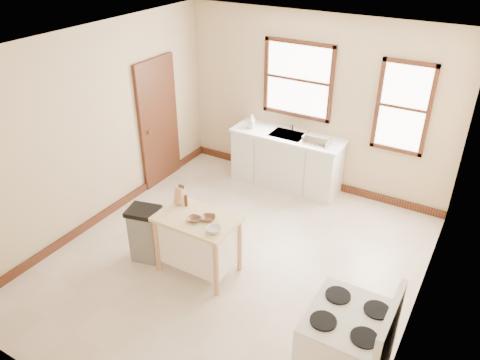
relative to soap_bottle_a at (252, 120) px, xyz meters
name	(u,v)px	position (x,y,z in m)	size (l,w,h in m)	color
floor	(233,261)	(0.95, -2.19, -1.03)	(5.00, 5.00, 0.00)	beige
ceiling	(231,49)	(0.95, -2.19, 1.77)	(5.00, 5.00, 0.00)	white
wall_back	(315,104)	(0.95, 0.31, 0.37)	(4.50, 0.04, 2.80)	tan
wall_left	(95,129)	(-1.30, -2.19, 0.37)	(0.04, 5.00, 2.80)	tan
wall_right	(431,223)	(3.20, -2.19, 0.37)	(0.04, 5.00, 2.80)	tan
window_main	(298,80)	(0.65, 0.29, 0.72)	(1.17, 0.06, 1.22)	black
window_side	(403,108)	(2.30, 0.29, 0.57)	(0.77, 0.06, 1.37)	black
door_left	(159,122)	(-1.26, -0.89, 0.02)	(0.06, 0.90, 2.10)	black
baseboard_back	(308,178)	(0.95, 0.28, -0.97)	(4.50, 0.04, 0.12)	black
baseboard_left	(110,210)	(-1.27, -2.19, -0.97)	(0.04, 5.00, 0.12)	black
sink_counter	(286,160)	(0.65, 0.01, -0.57)	(1.86, 0.62, 0.92)	silver
faucet	(293,124)	(0.65, 0.19, 0.00)	(0.03, 0.03, 0.22)	silver
soap_bottle_a	(252,120)	(0.00, 0.00, 0.00)	(0.08, 0.08, 0.22)	#B2B2B2
soap_bottle_b	(251,122)	(0.01, -0.06, 0.00)	(0.09, 0.10, 0.21)	#B2B2B2
dish_rack	(317,140)	(1.18, -0.05, -0.06)	(0.41, 0.31, 0.10)	silver
kitchen_island	(198,244)	(0.66, -2.56, -0.62)	(0.99, 0.63, 0.81)	#F0C88D
knife_block	(180,196)	(0.29, -2.40, -0.12)	(0.10, 0.10, 0.20)	tan
pepper_grinder	(186,201)	(0.40, -2.41, -0.14)	(0.04, 0.04, 0.15)	#421E11
bowl_a	(194,219)	(0.67, -2.63, -0.20)	(0.16, 0.16, 0.04)	brown
bowl_b	(209,218)	(0.81, -2.53, -0.20)	(0.17, 0.17, 0.04)	brown
bowl_c	(214,230)	(1.00, -2.70, -0.19)	(0.18, 0.18, 0.06)	silver
trash_bin	(146,234)	(-0.07, -2.71, -0.65)	(0.39, 0.33, 0.77)	slate
gas_stove	(346,344)	(2.83, -3.32, -0.41)	(0.78, 0.79, 1.24)	white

